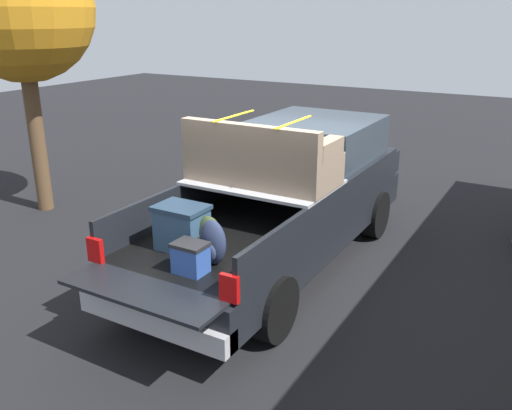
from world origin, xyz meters
The scene contains 3 objects.
ground_plane centered at (0.00, 0.00, 0.00)m, with size 40.00×40.00×0.00m, color black.
pickup_truck centered at (0.37, 0.00, 0.98)m, with size 6.05×2.06×2.23m.
tree_background centered at (-0.06, 4.92, 3.56)m, with size 2.49×2.49×4.84m.
Camera 1 is at (-6.49, -3.42, 3.50)m, focal length 38.26 mm.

